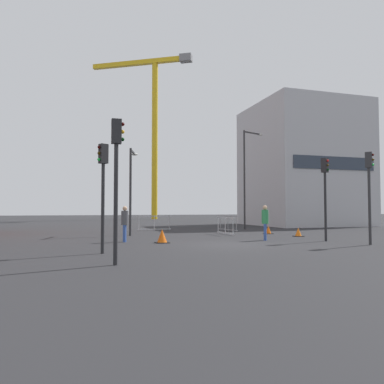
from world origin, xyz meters
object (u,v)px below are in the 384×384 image
at_px(streetlamp_short, 131,182).
at_px(streetlamp_tall, 247,171).
at_px(traffic_light_verge, 325,186).
at_px(traffic_cone_by_barrier, 268,230).
at_px(construction_crane, 153,114).
at_px(traffic_light_island, 369,183).
at_px(traffic_cone_striped, 298,232).
at_px(traffic_light_crosswalk, 103,180).
at_px(traffic_light_far, 116,167).
at_px(traffic_cone_orange, 162,237).
at_px(pedestrian_walking, 265,220).
at_px(pedestrian_waiting, 125,221).

bearing_deg(streetlamp_short, streetlamp_tall, 23.98).
height_order(traffic_light_verge, traffic_cone_by_barrier, traffic_light_verge).
bearing_deg(streetlamp_tall, construction_crane, 93.31).
relative_size(traffic_light_island, traffic_cone_striped, 8.12).
bearing_deg(traffic_light_island, construction_crane, 91.83).
distance_m(traffic_light_island, traffic_cone_striped, 5.89).
bearing_deg(traffic_light_crosswalk, traffic_light_far, -86.28).
height_order(traffic_light_crosswalk, traffic_cone_striped, traffic_light_crosswalk).
xyz_separation_m(streetlamp_tall, traffic_cone_orange, (-8.91, -9.73, -4.29)).
bearing_deg(traffic_cone_striped, construction_crane, 91.75).
bearing_deg(pedestrian_walking, traffic_light_verge, -26.55).
distance_m(traffic_light_far, traffic_light_verge, 11.72).
xyz_separation_m(pedestrian_walking, traffic_cone_striped, (3.08, 1.83, -0.80)).
bearing_deg(pedestrian_waiting, traffic_light_verge, -14.32).
height_order(construction_crane, pedestrian_waiting, construction_crane).
xyz_separation_m(pedestrian_waiting, traffic_cone_striped, (9.95, 0.71, -0.76)).
height_order(traffic_light_far, traffic_cone_striped, traffic_light_far).
bearing_deg(pedestrian_waiting, construction_crane, 77.15).
distance_m(pedestrian_walking, traffic_cone_by_barrier, 5.08).
bearing_deg(traffic_light_crosswalk, traffic_cone_striped, 24.59).
distance_m(streetlamp_tall, traffic_cone_by_barrier, 7.12).
height_order(traffic_light_crosswalk, pedestrian_waiting, traffic_light_crosswalk).
relative_size(traffic_light_far, pedestrian_waiting, 2.43).
xyz_separation_m(traffic_light_crosswalk, traffic_cone_striped, (11.27, 5.16, -2.40)).
distance_m(traffic_cone_by_barrier, traffic_cone_striped, 2.58).
relative_size(construction_crane, streetlamp_tall, 3.23).
height_order(pedestrian_walking, traffic_cone_striped, pedestrian_walking).
bearing_deg(streetlamp_short, traffic_cone_orange, -82.52).
xyz_separation_m(streetlamp_tall, traffic_light_crosswalk, (-11.84, -13.19, -1.95)).
distance_m(streetlamp_short, pedestrian_walking, 8.47).
bearing_deg(traffic_cone_orange, traffic_cone_by_barrier, 28.41).
distance_m(traffic_light_crosswalk, traffic_cone_striped, 12.63).
distance_m(traffic_light_far, traffic_light_crosswalk, 2.93).
distance_m(streetlamp_tall, traffic_light_verge, 11.37).
bearing_deg(streetlamp_tall, traffic_light_island, -91.49).
bearing_deg(traffic_light_verge, construction_crane, 90.98).
height_order(pedestrian_walking, traffic_cone_orange, pedestrian_walking).
relative_size(streetlamp_tall, traffic_cone_orange, 12.16).
height_order(traffic_light_island, traffic_cone_by_barrier, traffic_light_island).
bearing_deg(streetlamp_short, pedestrian_waiting, -101.37).
bearing_deg(traffic_cone_by_barrier, traffic_light_crosswalk, -144.40).
xyz_separation_m(traffic_cone_striped, traffic_cone_orange, (-8.34, -1.70, 0.06)).
bearing_deg(traffic_light_island, traffic_cone_striped, 92.39).
bearing_deg(traffic_cone_orange, pedestrian_walking, -1.44).
height_order(streetlamp_short, traffic_cone_striped, streetlamp_short).
bearing_deg(traffic_light_island, streetlamp_short, 135.67).
relative_size(pedestrian_walking, traffic_cone_striped, 3.48).
relative_size(streetlamp_short, pedestrian_waiting, 3.04).
xyz_separation_m(construction_crane, streetlamp_tall, (1.73, -29.83, -11.66)).
relative_size(streetlamp_short, traffic_cone_by_barrier, 10.19).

